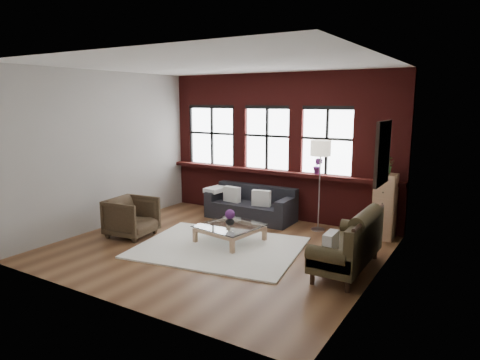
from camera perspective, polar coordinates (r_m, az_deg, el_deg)
The scene contains 26 objects.
floor at distance 7.81m, azimuth -2.95°, elevation -8.95°, with size 5.50×5.50×0.00m, color brown.
ceiling at distance 7.38m, azimuth -3.19°, elevation 15.16°, with size 5.50×5.50×0.00m, color white.
wall_back at distance 9.58m, azimuth 5.41°, elevation 4.49°, with size 5.50×5.50×0.00m, color #A6A39B.
wall_front at distance 5.57m, azimuth -17.71°, elevation -0.36°, with size 5.50×5.50×0.00m, color #A6A39B.
wall_left at distance 9.25m, azimuth -17.31°, elevation 3.84°, with size 5.00×5.00×0.00m, color #A6A39B.
wall_right at distance 6.32m, azimuth 18.01°, elevation 0.87°, with size 5.00×5.00×0.00m, color #A6A39B.
brick_backwall at distance 9.53m, azimuth 5.26°, elevation 4.46°, with size 5.50×0.12×3.20m, color #531513, non-canonical shape.
sill_ledge at distance 9.52m, azimuth 4.96°, elevation 1.06°, with size 5.50×0.30×0.08m, color #531513.
window_left at distance 10.43m, azimuth -3.66°, elevation 5.84°, with size 1.38×0.10×1.50m, color black, non-canonical shape.
window_mid at distance 9.66m, azimuth 3.69°, elevation 5.46°, with size 1.38×0.10×1.50m, color black, non-canonical shape.
window_right at distance 9.10m, azimuth 11.56°, elevation 4.95°, with size 1.38×0.10×1.50m, color black, non-canonical shape.
wall_poster at distance 6.58m, azimuth 18.50°, elevation 3.41°, with size 0.05×0.74×0.94m, color black, non-canonical shape.
shag_rug at distance 7.76m, azimuth -2.81°, elevation -8.96°, with size 2.82×2.21×0.03m, color white.
dark_sofa at distance 9.47m, azimuth 1.40°, elevation -3.20°, with size 1.96×0.79×0.71m, color black, non-canonical shape.
pillow_a at distance 9.55m, azimuth -1.08°, elevation -1.91°, with size 0.40×0.14×0.34m, color silver.
pillow_b at distance 9.18m, azimuth 2.86°, elevation -2.43°, with size 0.40×0.14×0.34m, color silver.
vintage_settee at distance 6.85m, azimuth 14.09°, elevation -8.01°, with size 0.77×1.74×0.93m, color #312916, non-canonical shape.
pillow_settee at distance 6.35m, azimuth 11.99°, elevation -8.32°, with size 0.14×0.38×0.34m, color silver.
armchair at distance 8.58m, azimuth -14.24°, elevation -4.82°, with size 0.81×0.83×0.76m, color #35281A.
coffee_table at distance 8.01m, azimuth -1.34°, elevation -7.20°, with size 1.03×1.03×0.35m, color tan, non-canonical shape.
vase at distance 7.93m, azimuth -1.35°, elevation -5.43°, with size 0.16×0.16×0.17m, color #B2B2B2.
flowers at distance 7.90m, azimuth -1.35°, elevation -4.59°, with size 0.18×0.18×0.18m, color #59246A.
drawer_chest at distance 8.56m, azimuth 18.73°, elevation -3.38°, with size 0.39×0.39×1.25m, color tan.
potted_plant_top at distance 8.41m, azimuth 19.05°, elevation 1.89°, with size 0.30×0.26×0.34m, color #2D5923.
floor_lamp at distance 8.69m, azimuth 10.56°, elevation -0.33°, with size 0.40×0.40×1.98m, color #A5A5A8, non-canonical shape.
sill_plant at distance 9.08m, azimuth 10.34°, elevation 1.86°, with size 0.20×0.16×0.36m, color #59246A.
Camera 1 is at (4.16, -6.07, 2.61)m, focal length 32.00 mm.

